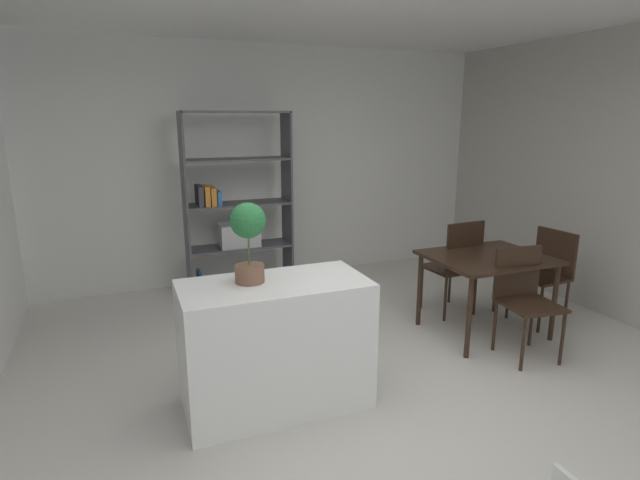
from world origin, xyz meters
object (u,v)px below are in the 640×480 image
(dining_chair_far, at_px, (457,261))
(dining_chair_near, at_px, (524,292))
(kitchen_island, at_px, (276,344))
(dining_chair_window_side, at_px, (547,267))
(dining_table, at_px, (487,264))
(potted_plant_on_island, at_px, (248,235))
(open_bookshelf, at_px, (234,214))

(dining_chair_far, bearing_deg, dining_chair_near, 86.17)
(kitchen_island, xyz_separation_m, dining_chair_window_side, (2.86, 0.44, 0.10))
(dining_chair_far, bearing_deg, kitchen_island, 18.39)
(dining_table, distance_m, dining_chair_window_side, 0.74)
(potted_plant_on_island, height_order, dining_chair_window_side, potted_plant_on_island)
(potted_plant_on_island, bearing_deg, dining_chair_near, -2.00)
(dining_chair_near, height_order, dining_chair_far, dining_chair_far)
(open_bookshelf, bearing_deg, dining_table, -47.06)
(open_bookshelf, height_order, dining_chair_far, open_bookshelf)
(potted_plant_on_island, distance_m, dining_table, 2.37)
(kitchen_island, xyz_separation_m, dining_table, (2.13, 0.44, 0.21))
(kitchen_island, bearing_deg, open_bookshelf, 83.80)
(open_bookshelf, height_order, dining_chair_window_side, open_bookshelf)
(kitchen_island, bearing_deg, dining_chair_window_side, 8.85)
(kitchen_island, relative_size, dining_chair_near, 1.38)
(dining_table, relative_size, dining_chair_near, 1.15)
(dining_chair_window_side, bearing_deg, open_bookshelf, -132.01)
(dining_chair_near, bearing_deg, dining_chair_far, 96.69)
(potted_plant_on_island, relative_size, open_bookshelf, 0.26)
(open_bookshelf, bearing_deg, potted_plant_on_island, -99.84)
(dining_chair_far, bearing_deg, potted_plant_on_island, 15.65)
(dining_table, xyz_separation_m, dining_chair_window_side, (0.73, 0.01, -0.12))
(dining_chair_window_side, height_order, dining_chair_near, dining_chair_near)
(kitchen_island, bearing_deg, dining_table, 11.63)
(open_bookshelf, height_order, dining_table, open_bookshelf)
(potted_plant_on_island, xyz_separation_m, dining_chair_window_side, (3.00, 0.38, -0.67))
(kitchen_island, distance_m, dining_chair_window_side, 2.89)
(dining_chair_near, bearing_deg, potted_plant_on_island, -175.53)
(dining_chair_window_side, bearing_deg, potted_plant_on_island, -87.24)
(dining_chair_near, xyz_separation_m, dining_chair_far, (-0.00, 0.90, 0.03))
(open_bookshelf, xyz_separation_m, dining_table, (1.86, -2.00, -0.23))
(dining_chair_window_side, relative_size, dining_chair_far, 0.92)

